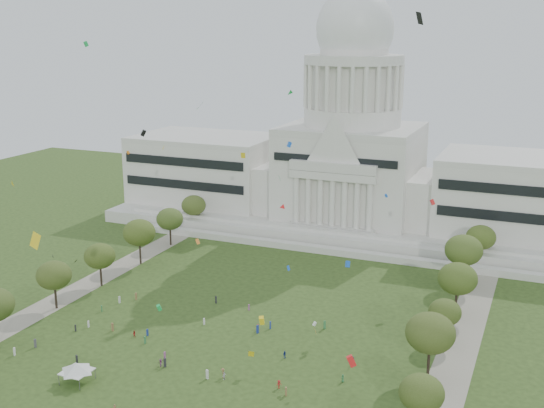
% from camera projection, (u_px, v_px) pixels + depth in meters
% --- Properties ---
extents(ground, '(400.00, 400.00, 0.00)m').
position_uv_depth(ground, '(183.00, 377.00, 132.73)').
color(ground, '#2D4319').
rests_on(ground, ground).
extents(capitol, '(160.00, 64.50, 91.30)m').
position_uv_depth(capitol, '(351.00, 162.00, 228.57)').
color(capitol, beige).
rests_on(capitol, ground).
extents(path_left, '(8.00, 160.00, 0.04)m').
position_uv_depth(path_left, '(80.00, 288.00, 177.42)').
color(path_left, gray).
rests_on(path_left, ground).
extents(path_right, '(8.00, 160.00, 0.04)m').
position_uv_depth(path_right, '(457.00, 355.00, 141.62)').
color(path_right, gray).
rests_on(path_right, ground).
extents(row_tree_r_1, '(7.58, 7.58, 10.78)m').
position_uv_depth(row_tree_r_1, '(422.00, 393.00, 112.00)').
color(row_tree_r_1, black).
rests_on(row_tree_r_1, ground).
extents(row_tree_l_2, '(8.42, 8.42, 11.97)m').
position_uv_depth(row_tree_l_2, '(54.00, 275.00, 162.84)').
color(row_tree_l_2, black).
rests_on(row_tree_l_2, ground).
extents(row_tree_r_2, '(9.55, 9.55, 13.58)m').
position_uv_depth(row_tree_r_2, '(430.00, 333.00, 129.40)').
color(row_tree_r_2, black).
rests_on(row_tree_r_2, ground).
extents(row_tree_l_3, '(8.12, 8.12, 11.55)m').
position_uv_depth(row_tree_l_3, '(100.00, 256.00, 177.40)').
color(row_tree_l_3, black).
rests_on(row_tree_l_3, ground).
extents(row_tree_r_3, '(7.01, 7.01, 9.98)m').
position_uv_depth(row_tree_r_3, '(445.00, 312.00, 145.19)').
color(row_tree_r_3, black).
rests_on(row_tree_r_3, ground).
extents(row_tree_l_4, '(9.29, 9.29, 13.21)m').
position_uv_depth(row_tree_l_4, '(139.00, 233.00, 193.62)').
color(row_tree_l_4, black).
rests_on(row_tree_l_4, ground).
extents(row_tree_r_4, '(9.19, 9.19, 13.06)m').
position_uv_depth(row_tree_r_4, '(458.00, 279.00, 158.39)').
color(row_tree_r_4, black).
rests_on(row_tree_r_4, ground).
extents(row_tree_l_5, '(8.33, 8.33, 11.85)m').
position_uv_depth(row_tree_l_5, '(170.00, 219.00, 210.89)').
color(row_tree_l_5, black).
rests_on(row_tree_l_5, ground).
extents(row_tree_r_5, '(9.82, 9.82, 13.96)m').
position_uv_depth(row_tree_r_5, '(464.00, 250.00, 176.70)').
color(row_tree_r_5, black).
rests_on(row_tree_r_5, ground).
extents(row_tree_l_6, '(8.19, 8.19, 11.64)m').
position_uv_depth(row_tree_l_6, '(194.00, 205.00, 227.73)').
color(row_tree_l_6, black).
rests_on(row_tree_l_6, ground).
extents(row_tree_r_6, '(8.42, 8.42, 11.97)m').
position_uv_depth(row_tree_r_6, '(481.00, 237.00, 192.16)').
color(row_tree_r_6, black).
rests_on(row_tree_r_6, ground).
extents(event_tent, '(7.43, 7.43, 4.01)m').
position_uv_depth(event_tent, '(76.00, 367.00, 129.95)').
color(event_tent, '#4C4C4C').
rests_on(event_tent, ground).
extents(person_0, '(0.84, 0.91, 1.57)m').
position_uv_depth(person_0, '(343.00, 378.00, 130.53)').
color(person_0, '#33723F').
rests_on(person_0, ground).
extents(person_2, '(1.03, 1.08, 1.91)m').
position_uv_depth(person_2, '(353.00, 361.00, 136.92)').
color(person_2, '#4C4C51').
rests_on(person_2, ground).
extents(person_3, '(1.27, 1.42, 1.97)m').
position_uv_depth(person_3, '(223.00, 373.00, 132.10)').
color(person_3, olive).
rests_on(person_3, ground).
extents(person_4, '(0.71, 1.04, 1.62)m').
position_uv_depth(person_4, '(224.00, 376.00, 131.37)').
color(person_4, silver).
rests_on(person_4, ground).
extents(person_5, '(1.18, 1.60, 1.61)m').
position_uv_depth(person_5, '(161.00, 363.00, 136.52)').
color(person_5, '#994C8C').
rests_on(person_5, ground).
extents(person_7, '(0.72, 0.71, 1.61)m').
position_uv_depth(person_7, '(115.00, 408.00, 120.14)').
color(person_7, olive).
rests_on(person_7, ground).
extents(person_8, '(0.72, 0.45, 1.48)m').
position_uv_depth(person_8, '(134.00, 334.00, 149.55)').
color(person_8, '#B21E1E').
rests_on(person_8, ground).
extents(person_9, '(1.15, 1.15, 1.66)m').
position_uv_depth(person_9, '(279.00, 384.00, 128.21)').
color(person_9, '#B21E1E').
rests_on(person_9, ground).
extents(person_10, '(0.79, 1.06, 1.62)m').
position_uv_depth(person_10, '(285.00, 354.00, 139.97)').
color(person_10, navy).
rests_on(person_10, ground).
extents(distant_crowd, '(58.30, 41.29, 1.95)m').
position_uv_depth(distant_crowd, '(166.00, 333.00, 149.75)').
color(distant_crowd, '#4C4C51').
rests_on(distant_crowd, ground).
extents(kite_swarm, '(82.24, 99.18, 65.51)m').
position_uv_depth(kite_swarm, '(193.00, 237.00, 129.37)').
color(kite_swarm, blue).
rests_on(kite_swarm, ground).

